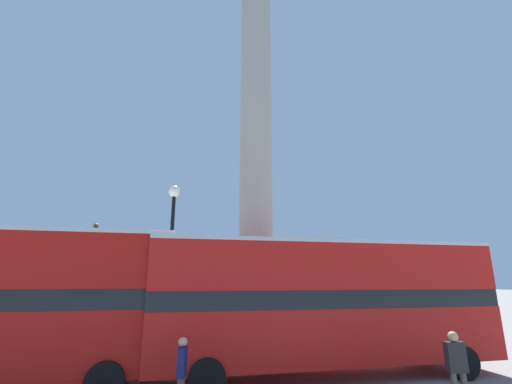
{
  "coord_description": "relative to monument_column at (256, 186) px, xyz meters",
  "views": [
    {
      "loc": [
        -3.65,
        -16.22,
        3.02
      ],
      "look_at": [
        0.0,
        0.0,
        7.3
      ],
      "focal_mm": 24.0,
      "sensor_mm": 36.0,
      "label": 1
    }
  ],
  "objects": [
    {
      "name": "equestrian_statue",
      "position": [
        -8.06,
        3.56,
        -5.95
      ],
      "size": [
        3.59,
        2.74,
        5.98
      ],
      "rotation": [
        0.0,
        0.0,
        -0.11
      ],
      "color": "#A39E8E",
      "rests_on": "ground_plane"
    },
    {
      "name": "bus_b",
      "position": [
        1.29,
        -4.96,
        -5.26
      ],
      "size": [
        11.47,
        2.8,
        4.3
      ],
      "rotation": [
        0.0,
        0.0,
        -0.01
      ],
      "color": "red",
      "rests_on": "ground_plane"
    },
    {
      "name": "monument_column",
      "position": [
        0.0,
        0.0,
        0.0
      ],
      "size": [
        5.46,
        5.46,
        24.66
      ],
      "color": "#A39E8E",
      "rests_on": "ground_plane"
    },
    {
      "name": "pedestrian_by_plinth",
      "position": [
        3.04,
        -8.5,
        -6.61
      ],
      "size": [
        0.49,
        0.24,
        1.79
      ],
      "rotation": [
        0.0,
        0.0,
        6.17
      ],
      "color": "#4C473D",
      "rests_on": "ground_plane"
    },
    {
      "name": "ground_plane",
      "position": [
        0.0,
        0.0,
        -7.64
      ],
      "size": [
        200.0,
        200.0,
        0.0
      ],
      "primitive_type": "plane",
      "color": "gray"
    },
    {
      "name": "street_lamp",
      "position": [
        -3.93,
        -2.99,
        -3.84
      ],
      "size": [
        0.45,
        0.45,
        6.57
      ],
      "color": "black",
      "rests_on": "ground_plane"
    },
    {
      "name": "pedestrian_near_lamp",
      "position": [
        -3.42,
        -7.18,
        -6.7
      ],
      "size": [
        0.26,
        0.47,
        1.68
      ],
      "rotation": [
        0.0,
        0.0,
        4.52
      ],
      "color": "#4C473D",
      "rests_on": "ground_plane"
    }
  ]
}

